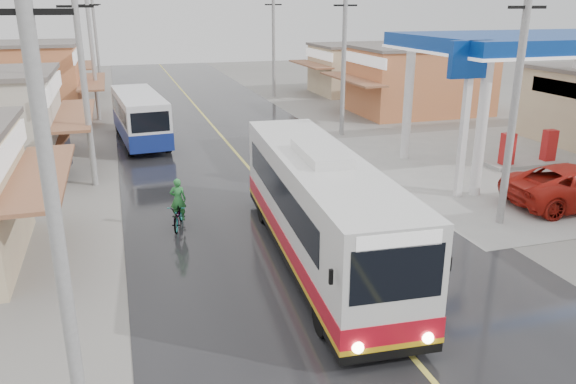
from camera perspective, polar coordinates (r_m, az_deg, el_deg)
name	(u,v)px	position (r m, az deg, el deg)	size (l,w,h in m)	color
ground	(317,247)	(18.37, 2.92, -5.56)	(120.00, 120.00, 0.00)	slate
road	(227,142)	(32.15, -6.22, 5.02)	(12.00, 90.00, 0.02)	black
centre_line	(227,142)	(32.15, -6.22, 5.05)	(0.15, 90.00, 0.01)	#D8CC4C
shopfronts_right	(486,137)	(35.46, 19.44, 5.34)	(11.00, 44.00, 4.80)	beige
utility_poles_left	(98,147)	(32.62, -18.75, 4.32)	(1.60, 50.00, 8.00)	gray
utility_poles_right	(341,135)	(34.12, 5.45, 5.83)	(1.60, 36.00, 8.00)	gray
coach_bus	(319,208)	(16.82, 3.16, -1.61)	(3.28, 11.50, 3.55)	silver
second_bus	(140,117)	(32.83, -14.83, 7.42)	(2.89, 8.39, 2.73)	silver
cyclist	(178,211)	(20.01, -11.07, -1.94)	(1.01, 1.82, 1.86)	black
tricycle_near	(52,156)	(27.56, -22.87, 3.42)	(1.69, 2.37, 1.71)	#26262D
tricycle_far	(50,129)	(33.37, -23.04, 5.90)	(2.02, 2.41, 1.76)	#26262D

